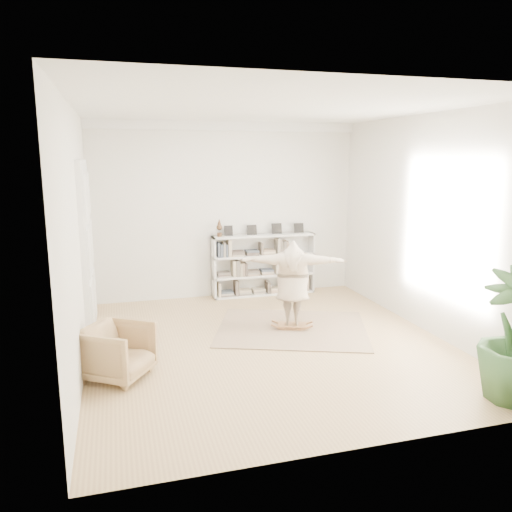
{
  "coord_description": "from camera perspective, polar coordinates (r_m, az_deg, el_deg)",
  "views": [
    {
      "loc": [
        -2.23,
        -7.11,
        2.89
      ],
      "look_at": [
        -0.1,
        0.4,
        1.35
      ],
      "focal_mm": 35.0,
      "sensor_mm": 36.0,
      "label": 1
    }
  ],
  "objects": [
    {
      "name": "rug",
      "position": [
        8.66,
        4.13,
        -8.27
      ],
      "size": [
        3.05,
        2.76,
        0.02
      ],
      "primitive_type": "cube",
      "rotation": [
        0.0,
        0.0,
        -0.36
      ],
      "color": "tan",
      "rests_on": "floor"
    },
    {
      "name": "person",
      "position": [
        8.42,
        4.21,
        -2.87
      ],
      "size": [
        1.84,
        1.09,
        1.45
      ],
      "primitive_type": "imported",
      "rotation": [
        0.0,
        0.0,
        2.78
      ],
      "color": "#BEAA8F",
      "rests_on": "rocker_board"
    },
    {
      "name": "bookshelf",
      "position": [
        10.6,
        0.84,
        -1.08
      ],
      "size": [
        2.2,
        0.35,
        1.64
      ],
      "color": "silver",
      "rests_on": "floor"
    },
    {
      "name": "armchair",
      "position": [
        6.97,
        -15.55,
        -10.49
      ],
      "size": [
        1.1,
        1.1,
        0.73
      ],
      "primitive_type": "imported",
      "rotation": [
        0.0,
        0.0,
        0.99
      ],
      "color": "tan",
      "rests_on": "floor"
    },
    {
      "name": "room_shell",
      "position": [
        10.31,
        -3.41,
        14.62
      ],
      "size": [
        6.0,
        6.0,
        6.0
      ],
      "color": "silver",
      "rests_on": "floor"
    },
    {
      "name": "floor",
      "position": [
        7.99,
        1.52,
        -10.01
      ],
      "size": [
        6.0,
        6.0,
        0.0
      ],
      "primitive_type": "plane",
      "color": "#A68255",
      "rests_on": "ground"
    },
    {
      "name": "doors",
      "position": [
        8.55,
        -18.73,
        0.56
      ],
      "size": [
        0.09,
        1.78,
        2.92
      ],
      "color": "white",
      "rests_on": "floor"
    },
    {
      "name": "rocker_board",
      "position": [
        8.64,
        4.13,
        -7.92
      ],
      "size": [
        0.56,
        0.45,
        0.1
      ],
      "rotation": [
        0.0,
        0.0,
        -0.36
      ],
      "color": "#925E3A",
      "rests_on": "rug"
    }
  ]
}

